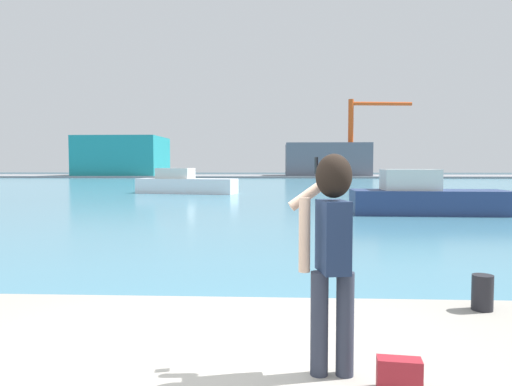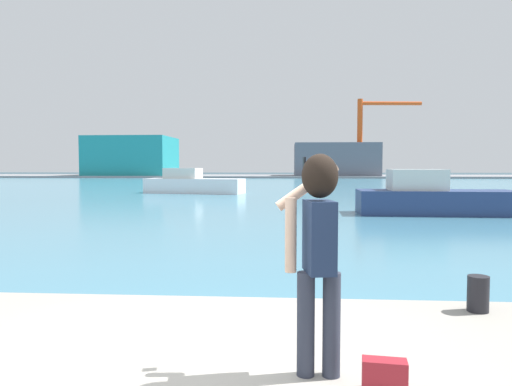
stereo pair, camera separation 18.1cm
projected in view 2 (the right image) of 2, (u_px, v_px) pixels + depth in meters
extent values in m
plane|color=#334751|center=(282.00, 186.00, 53.82)|extent=(220.00, 220.00, 0.00)
cube|color=teal|center=(282.00, 185.00, 55.81)|extent=(140.00, 100.00, 0.02)
cube|color=gray|center=(285.00, 176.00, 95.64)|extent=(140.00, 20.00, 0.37)
cylinder|color=#2D3342|center=(306.00, 324.00, 3.71)|extent=(0.14, 0.14, 0.82)
cylinder|color=#2D3342|center=(331.00, 325.00, 3.70)|extent=(0.14, 0.14, 0.82)
cube|color=#1E2D4C|center=(319.00, 237.00, 3.66)|extent=(0.26, 0.37, 0.56)
sphere|color=#E0B293|center=(320.00, 177.00, 3.64)|extent=(0.22, 0.22, 0.22)
ellipsoid|color=black|center=(320.00, 176.00, 3.62)|extent=(0.28, 0.26, 0.34)
cylinder|color=#E0B293|center=(291.00, 235.00, 3.68)|extent=(0.09, 0.09, 0.58)
cylinder|color=#E0B293|center=(307.00, 186.00, 3.86)|extent=(0.53, 0.17, 0.40)
cube|color=black|center=(304.00, 166.00, 3.97)|extent=(0.02, 0.07, 0.14)
cube|color=maroon|center=(384.00, 376.00, 3.45)|extent=(0.33, 0.18, 0.24)
cylinder|color=black|center=(478.00, 294.00, 5.36)|extent=(0.24, 0.24, 0.41)
cube|color=white|center=(194.00, 186.00, 38.70)|extent=(8.37, 3.82, 1.20)
cube|color=silver|center=(183.00, 173.00, 38.90)|extent=(3.11, 2.24, 0.84)
cube|color=navy|center=(436.00, 202.00, 21.78)|extent=(7.10, 2.73, 1.11)
cube|color=silver|center=(416.00, 180.00, 21.81)|extent=(2.52, 1.95, 0.96)
cube|color=teal|center=(132.00, 156.00, 95.97)|extent=(16.14, 13.54, 7.70)
cube|color=slate|center=(335.00, 160.00, 93.60)|extent=(15.96, 12.98, 6.24)
cylinder|color=#D84C19|center=(360.00, 138.00, 89.26)|extent=(1.00, 1.00, 14.43)
cylinder|color=#D84C19|center=(391.00, 103.00, 89.01)|extent=(11.59, 1.72, 0.70)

